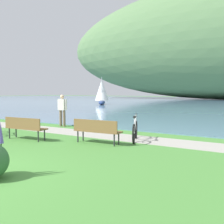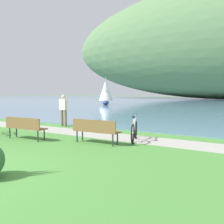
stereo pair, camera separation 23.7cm
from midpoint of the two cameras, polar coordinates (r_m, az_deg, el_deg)
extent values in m
cube|color=#A39E93|center=(11.00, -1.85, -5.25)|extent=(60.00, 1.50, 0.01)
cube|color=brown|center=(9.35, -3.89, -4.23)|extent=(1.82, 0.57, 0.05)
cube|color=brown|center=(9.15, -4.61, -3.01)|extent=(1.80, 0.13, 0.40)
cylinder|color=#2D2D33|center=(9.95, -7.10, -5.04)|extent=(0.05, 0.05, 0.45)
cylinder|color=#2D2D33|center=(9.15, 0.75, -5.84)|extent=(0.05, 0.05, 0.45)
cylinder|color=#2D2D33|center=(9.68, -8.26, -5.31)|extent=(0.05, 0.05, 0.45)
cylinder|color=#2D2D33|center=(8.86, -0.27, -6.18)|extent=(0.05, 0.05, 0.45)
cube|color=brown|center=(10.64, -19.01, -3.40)|extent=(1.83, 0.60, 0.05)
cube|color=brown|center=(10.47, -19.88, -2.30)|extent=(1.80, 0.16, 0.40)
cylinder|color=#2D2D33|center=(11.35, -21.02, -4.12)|extent=(0.05, 0.05, 0.45)
cylinder|color=#2D2D33|center=(10.26, -15.35, -4.87)|extent=(0.05, 0.05, 0.45)
cylinder|color=#2D2D33|center=(11.13, -22.32, -4.32)|extent=(0.05, 0.05, 0.45)
cylinder|color=#2D2D33|center=(10.02, -16.66, -5.12)|extent=(0.05, 0.05, 0.45)
torus|color=black|center=(10.33, 4.69, -3.91)|extent=(0.32, 0.69, 0.72)
torus|color=black|center=(9.30, 4.11, -4.84)|extent=(0.32, 0.69, 0.72)
cylinder|color=silver|center=(9.96, 4.52, -2.42)|extent=(0.26, 0.58, 0.61)
cylinder|color=silver|center=(9.89, 4.51, -0.92)|extent=(0.28, 0.63, 0.09)
cylinder|color=silver|center=(9.63, 4.34, -2.80)|extent=(0.09, 0.13, 0.54)
cylinder|color=silver|center=(9.50, 4.23, -4.58)|extent=(0.19, 0.41, 0.05)
cylinder|color=silver|center=(9.43, 4.22, -3.02)|extent=(0.16, 0.35, 0.56)
cylinder|color=silver|center=(10.27, 4.68, -2.27)|extent=(0.07, 0.09, 0.60)
cube|color=black|center=(9.56, 4.33, -1.08)|extent=(0.18, 0.26, 0.05)
cylinder|color=black|center=(10.21, 4.68, -0.39)|extent=(0.20, 0.45, 0.02)
cylinder|color=#72604C|center=(14.24, -11.75, -1.35)|extent=(0.14, 0.14, 0.88)
cylinder|color=#72604C|center=(14.09, -11.00, -1.40)|extent=(0.14, 0.14, 0.88)
cube|color=silver|center=(14.11, -11.43, 1.62)|extent=(0.39, 0.24, 0.60)
sphere|color=beige|center=(14.10, -11.45, 3.32)|extent=(0.22, 0.22, 0.22)
cylinder|color=silver|center=(14.28, -12.23, 1.64)|extent=(0.09, 0.09, 0.56)
cylinder|color=silver|center=(13.95, -10.60, 1.60)|extent=(0.09, 0.09, 0.56)
cylinder|color=#386B3D|center=(6.24, -24.32, -6.88)|extent=(0.02, 0.02, 0.12)
cone|color=#6B5BB7|center=(6.19, -24.41, -4.13)|extent=(0.11, 0.11, 0.48)
ellipsoid|color=navy|center=(36.95, -2.46, 2.11)|extent=(2.53, 3.31, 0.58)
cylinder|color=#B2B2B2|center=(36.66, -2.49, 5.13)|extent=(0.08, 0.08, 3.31)
cone|color=white|center=(37.23, -2.45, 4.87)|extent=(2.71, 2.71, 2.98)
camera|label=1|loc=(0.12, -90.61, -0.05)|focal=41.31mm
camera|label=2|loc=(0.12, 89.39, 0.05)|focal=41.31mm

